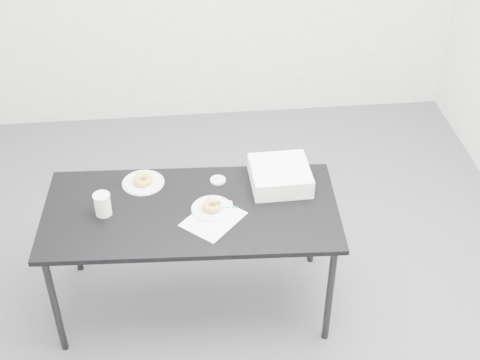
{
  "coord_description": "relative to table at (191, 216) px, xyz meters",
  "views": [
    {
      "loc": [
        -0.21,
        -2.85,
        2.99
      ],
      "look_at": [
        0.09,
        0.02,
        0.79
      ],
      "focal_mm": 50.0,
      "sensor_mm": 36.0,
      "label": 1
    }
  ],
  "objects": [
    {
      "name": "plate_near",
      "position": [
        0.11,
        -0.02,
        0.06
      ],
      "size": [
        0.22,
        0.22,
        0.01
      ],
      "primitive_type": "cylinder",
      "color": "white",
      "rests_on": "napkin"
    },
    {
      "name": "table",
      "position": [
        0.0,
        0.0,
        0.0
      ],
      "size": [
        1.6,
        0.81,
        0.72
      ],
      "rotation": [
        0.0,
        0.0,
        -0.05
      ],
      "color": "black",
      "rests_on": "floor"
    },
    {
      "name": "pen",
      "position": [
        0.18,
        -0.02,
        0.06
      ],
      "size": [
        0.14,
        0.01,
        0.01
      ],
      "primitive_type": "cylinder",
      "rotation": [
        0.0,
        1.57,
        0.02
      ],
      "color": "#0B7C62",
      "rests_on": "scorecard"
    },
    {
      "name": "floor",
      "position": [
        0.19,
        0.11,
        -0.66
      ],
      "size": [
        4.0,
        4.0,
        0.0
      ],
      "primitive_type": "plane",
      "color": "#4D4D52",
      "rests_on": "ground"
    },
    {
      "name": "donut_near",
      "position": [
        0.11,
        -0.02,
        0.08
      ],
      "size": [
        0.11,
        0.11,
        0.03
      ],
      "primitive_type": "torus",
      "rotation": [
        0.0,
        0.0,
        -0.07
      ],
      "color": "gold",
      "rests_on": "plate_near"
    },
    {
      "name": "napkin",
      "position": [
        0.15,
        -0.04,
        0.06
      ],
      "size": [
        0.16,
        0.16,
        0.0
      ],
      "primitive_type": "cube",
      "rotation": [
        0.0,
        0.0,
        0.06
      ],
      "color": "white",
      "rests_on": "table"
    },
    {
      "name": "bakery_box",
      "position": [
        0.5,
        0.17,
        0.11
      ],
      "size": [
        0.33,
        0.33,
        0.11
      ],
      "primitive_type": "cube",
      "rotation": [
        0.0,
        0.0,
        0.02
      ],
      "color": "white",
      "rests_on": "table"
    },
    {
      "name": "scorecard",
      "position": [
        0.11,
        -0.1,
        0.06
      ],
      "size": [
        0.37,
        0.38,
        0.0
      ],
      "primitive_type": "cube",
      "rotation": [
        0.0,
        0.0,
        -0.73
      ],
      "color": "white",
      "rests_on": "table"
    },
    {
      "name": "logo_patch",
      "position": [
        0.2,
        -0.01,
        0.06
      ],
      "size": [
        0.07,
        0.07,
        0.0
      ],
      "primitive_type": "cube",
      "rotation": [
        0.0,
        0.0,
        -0.73
      ],
      "color": "green",
      "rests_on": "scorecard"
    },
    {
      "name": "cup_lid",
      "position": [
        0.16,
        0.23,
        0.06
      ],
      "size": [
        0.09,
        0.09,
        0.01
      ],
      "primitive_type": "cylinder",
      "color": "silver",
      "rests_on": "table"
    },
    {
      "name": "donut_far",
      "position": [
        -0.25,
        0.25,
        0.08
      ],
      "size": [
        0.12,
        0.12,
        0.04
      ],
      "primitive_type": "torus",
      "rotation": [
        0.0,
        0.0,
        -0.14
      ],
      "color": "gold",
      "rests_on": "plate_far"
    },
    {
      "name": "plate_far",
      "position": [
        -0.25,
        0.25,
        0.06
      ],
      "size": [
        0.23,
        0.23,
        0.01
      ],
      "primitive_type": "cylinder",
      "color": "white",
      "rests_on": "table"
    },
    {
      "name": "coffee_cup",
      "position": [
        -0.46,
        0.01,
        0.12
      ],
      "size": [
        0.08,
        0.08,
        0.13
      ],
      "primitive_type": "cylinder",
      "color": "white",
      "rests_on": "table"
    }
  ]
}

